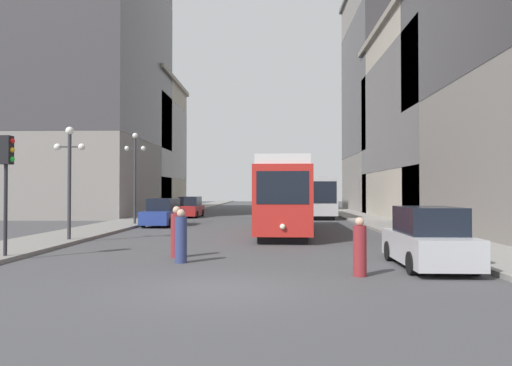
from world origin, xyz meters
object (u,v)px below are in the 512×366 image
at_px(pedestrian_crossing_far, 360,249).
at_px(parked_car_left_mid, 190,208).
at_px(parked_car_right_far, 428,239).
at_px(lamp_post_left_far, 135,165).
at_px(pedestrian_on_sidewalk, 181,238).
at_px(transit_bus, 314,195).
at_px(parked_car_left_near, 163,213).
at_px(streetcar, 283,195).
at_px(traffic_light_near_left, 6,163).
at_px(pedestrian_crossing_near, 177,234).
at_px(lamp_post_left_near, 69,165).

bearing_deg(pedestrian_crossing_far, parked_car_left_mid, 8.38).
relative_size(parked_car_right_far, lamp_post_left_far, 0.73).
xyz_separation_m(parked_car_left_mid, pedestrian_on_sidewalk, (4.22, -27.24, -0.05)).
xyz_separation_m(transit_bus, parked_car_left_mid, (-11.03, -0.96, -1.10)).
distance_m(pedestrian_on_sidewalk, lamp_post_left_far, 17.87).
xyz_separation_m(parked_car_left_near, lamp_post_left_far, (-1.90, 0.07, 3.22)).
bearing_deg(transit_bus, parked_car_left_mid, -175.36).
relative_size(streetcar, traffic_light_near_left, 3.26).
bearing_deg(pedestrian_crossing_near, transit_bus, 148.51).
relative_size(transit_bus, parked_car_left_mid, 2.55).
relative_size(transit_bus, parked_car_left_near, 2.47).
distance_m(transit_bus, pedestrian_crossing_far, 30.57).
height_order(streetcar, lamp_post_left_near, lamp_post_left_near).
xyz_separation_m(streetcar, lamp_post_left_near, (-9.69, -5.41, 1.38)).
distance_m(parked_car_left_near, traffic_light_near_left, 16.26).
relative_size(streetcar, pedestrian_crossing_far, 8.17).
height_order(parked_car_left_mid, pedestrian_on_sidewalk, parked_car_left_mid).
xyz_separation_m(pedestrian_crossing_far, lamp_post_left_near, (-11.38, 8.27, 2.74)).
relative_size(streetcar, lamp_post_left_far, 2.16).
bearing_deg(pedestrian_crossing_far, parked_car_right_far, -65.43).
distance_m(transit_bus, parked_car_left_near, 16.19).
bearing_deg(lamp_post_left_far, pedestrian_crossing_far, -58.77).
height_order(pedestrian_on_sidewalk, traffic_light_near_left, traffic_light_near_left).
relative_size(lamp_post_left_near, lamp_post_left_far, 0.84).
height_order(transit_bus, parked_car_right_far, transit_bus).
xyz_separation_m(pedestrian_crossing_far, pedestrian_on_sidewalk, (-5.26, 2.30, 0.06)).
bearing_deg(parked_car_right_far, parked_car_left_near, -54.59).
xyz_separation_m(pedestrian_on_sidewalk, lamp_post_left_near, (-6.12, 5.97, 2.69)).
xyz_separation_m(transit_bus, pedestrian_crossing_far, (-1.55, -30.51, -1.21)).
height_order(parked_car_left_near, pedestrian_crossing_near, parked_car_left_near).
bearing_deg(parked_car_right_far, streetcar, -70.80).
bearing_deg(pedestrian_on_sidewalk, transit_bus, 92.33).
height_order(transit_bus, pedestrian_on_sidewalk, transit_bus).
height_order(streetcar, parked_car_left_mid, streetcar).
distance_m(pedestrian_on_sidewalk, lamp_post_left_near, 8.96).
distance_m(streetcar, transit_bus, 17.14).
bearing_deg(parked_car_left_near, traffic_light_near_left, -92.65).
height_order(parked_car_left_near, lamp_post_left_far, lamp_post_left_far).
relative_size(pedestrian_crossing_far, pedestrian_on_sidewalk, 0.93).
bearing_deg(parked_car_left_mid, lamp_post_left_near, -93.12).
bearing_deg(pedestrian_crossing_far, lamp_post_left_far, 21.82).
distance_m(parked_car_left_near, lamp_post_left_far, 3.74).
distance_m(transit_bus, parked_car_right_far, 28.97).
bearing_deg(parked_car_left_mid, pedestrian_crossing_far, -70.22).
bearing_deg(streetcar, parked_car_left_near, 148.92).
relative_size(parked_car_left_mid, pedestrian_crossing_near, 2.63).
relative_size(pedestrian_crossing_far, lamp_post_left_near, 0.32).
xyz_separation_m(traffic_light_near_left, lamp_post_left_far, (-0.22, 16.07, 0.84)).
bearing_deg(traffic_light_near_left, pedestrian_crossing_far, -13.61).
bearing_deg(transit_bus, pedestrian_crossing_far, -93.25).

